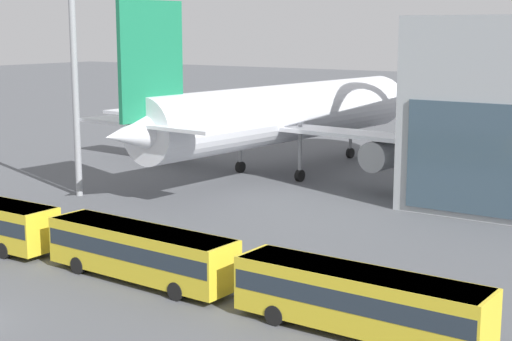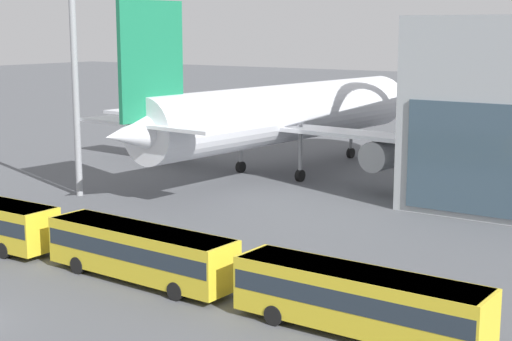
{
  "view_description": "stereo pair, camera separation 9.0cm",
  "coord_description": "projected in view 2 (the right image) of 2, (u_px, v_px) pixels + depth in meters",
  "views": [
    {
      "loc": [
        32.11,
        -20.92,
        13.92
      ],
      "look_at": [
        1.18,
        24.22,
        4.0
      ],
      "focal_mm": 55.0,
      "sensor_mm": 36.0,
      "label": 1
    },
    {
      "loc": [
        32.18,
        -20.87,
        13.92
      ],
      "look_at": [
        1.18,
        24.22,
        4.0
      ],
      "focal_mm": 55.0,
      "sensor_mm": 36.0,
      "label": 2
    }
  ],
  "objects": [
    {
      "name": "airliner_at_gate_near",
      "position": [
        276.0,
        115.0,
        74.42
      ],
      "size": [
        43.93,
        42.8,
        16.1
      ],
      "rotation": [
        0.0,
        0.0,
        1.49
      ],
      "color": "silver",
      "rests_on": "ground_plane"
    },
    {
      "name": "shuttle_bus_2",
      "position": [
        358.0,
        297.0,
        35.88
      ],
      "size": [
        12.29,
        2.91,
        3.02
      ],
      "rotation": [
        0.0,
        0.0,
        -0.01
      ],
      "color": "gold",
      "rests_on": "ground_plane"
    },
    {
      "name": "shuttle_bus_1",
      "position": [
        140.0,
        250.0,
        43.64
      ],
      "size": [
        12.35,
        3.19,
        3.02
      ],
      "rotation": [
        0.0,
        0.0,
        -0.04
      ],
      "color": "gold",
      "rests_on": "ground_plane"
    }
  ]
}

